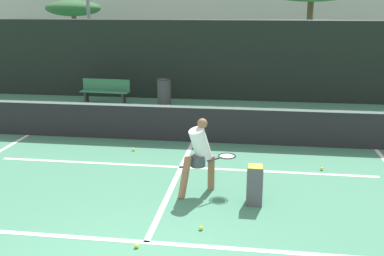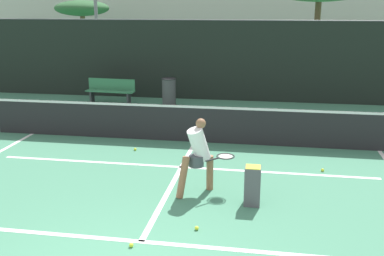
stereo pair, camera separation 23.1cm
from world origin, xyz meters
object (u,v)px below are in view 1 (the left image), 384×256
at_px(ball_hopper, 255,184).
at_px(courtside_bench, 105,90).
at_px(parked_car, 286,75).
at_px(player_practicing, 200,153).
at_px(trash_bin, 164,92).

xyz_separation_m(ball_hopper, courtside_bench, (-5.29, 7.68, 0.10)).
height_order(courtside_bench, parked_car, parked_car).
height_order(ball_hopper, courtside_bench, courtside_bench).
xyz_separation_m(ball_hopper, parked_car, (1.22, 11.39, 0.22)).
bearing_deg(ball_hopper, parked_car, 83.88).
height_order(player_practicing, trash_bin, player_practicing).
bearing_deg(ball_hopper, trash_bin, 112.44).
distance_m(player_practicing, courtside_bench, 8.49).
bearing_deg(player_practicing, courtside_bench, 75.45).
height_order(player_practicing, courtside_bench, player_practicing).
xyz_separation_m(player_practicing, parked_car, (2.23, 11.04, -0.18)).
bearing_deg(player_practicing, ball_hopper, -64.02).
bearing_deg(parked_car, player_practicing, -101.42).
relative_size(player_practicing, parked_car, 0.31).
bearing_deg(trash_bin, parked_car, 40.29).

